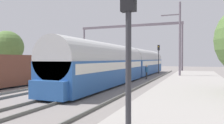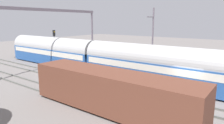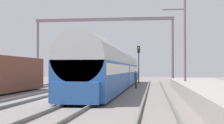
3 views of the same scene
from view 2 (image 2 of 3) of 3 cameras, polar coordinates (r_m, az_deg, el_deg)
The scene contains 12 objects.
ground at distance 18.94m, azimuth 19.15°, elevation -8.97°, with size 120.00×120.00×0.00m, color slate.
track_far_west at distance 13.77m, azimuth 11.18°, elevation -16.06°, with size 1.52×60.00×0.16m.
track_west at distance 17.14m, azimuth 17.08°, elevation -10.72°, with size 1.52×60.00×0.16m.
track_east at distance 20.72m, azimuth 20.87°, elevation -7.11°, with size 1.52×60.00×0.16m.
track_far_east at distance 24.42m, azimuth 23.50°, elevation -4.56°, with size 1.52×60.00×0.16m.
platform at distance 28.40m, azimuth 21.48°, elevation -1.50°, with size 4.40×28.00×0.90m.
passenger_train at distance 25.98m, azimuth -4.94°, elevation 1.54°, with size 2.93×32.85×3.82m.
freight_car at distance 14.83m, azimuth -0.45°, elevation -7.95°, with size 2.80×13.00×2.70m.
person_crossing at distance 27.61m, azimuth -1.67°, elevation 0.18°, with size 0.35×0.45×1.73m.
railway_signal_far at distance 34.52m, azimuth -15.52°, elevation 5.54°, with size 0.36×0.30×4.87m.
catenary_gantry at distance 28.46m, azimuth -16.51°, elevation 9.91°, with size 16.30×0.28×7.86m.
catenary_pole_east_mid at distance 28.29m, azimuth 11.05°, elevation 6.62°, with size 1.90×0.20×8.00m.
Camera 2 is at (-17.08, -5.14, 6.37)m, focal length 33.35 mm.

